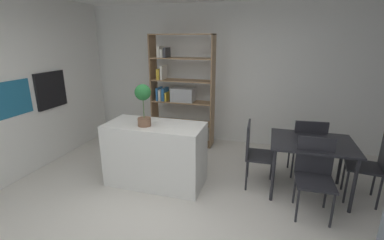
{
  "coord_description": "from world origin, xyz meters",
  "views": [
    {
      "loc": [
        1.07,
        -2.54,
        2.07
      ],
      "look_at": [
        0.11,
        0.69,
        1.03
      ],
      "focal_mm": 25.28,
      "sensor_mm": 36.0,
      "label": 1
    }
  ],
  "objects_px": {
    "dining_chair_near": "(314,170)",
    "dining_chair_window_side": "(374,162)",
    "kitchen_island": "(156,154)",
    "dining_chair_island_side": "(254,149)",
    "open_bookshelf": "(179,89)",
    "dining_table": "(312,147)",
    "potted_plant_on_island": "(143,100)",
    "dining_chair_far": "(308,143)",
    "built_in_oven": "(51,90)"
  },
  "relations": [
    {
      "from": "dining_chair_near",
      "to": "dining_chair_window_side",
      "type": "bearing_deg",
      "value": 28.53
    },
    {
      "from": "kitchen_island",
      "to": "dining_chair_island_side",
      "type": "relative_size",
      "value": 1.49
    },
    {
      "from": "kitchen_island",
      "to": "dining_chair_near",
      "type": "xyz_separation_m",
      "value": [
        2.1,
        -0.08,
        0.09
      ]
    },
    {
      "from": "open_bookshelf",
      "to": "dining_chair_island_side",
      "type": "xyz_separation_m",
      "value": [
        1.56,
        -1.28,
        -0.54
      ]
    },
    {
      "from": "open_bookshelf",
      "to": "dining_chair_window_side",
      "type": "height_order",
      "value": "open_bookshelf"
    },
    {
      "from": "kitchen_island",
      "to": "dining_table",
      "type": "bearing_deg",
      "value": 9.61
    },
    {
      "from": "potted_plant_on_island",
      "to": "dining_chair_near",
      "type": "xyz_separation_m",
      "value": [
        2.21,
        0.03,
        -0.72
      ]
    },
    {
      "from": "potted_plant_on_island",
      "to": "dining_chair_island_side",
      "type": "height_order",
      "value": "potted_plant_on_island"
    },
    {
      "from": "dining_table",
      "to": "dining_chair_window_side",
      "type": "xyz_separation_m",
      "value": [
        0.74,
        -0.01,
        -0.11
      ]
    },
    {
      "from": "potted_plant_on_island",
      "to": "dining_table",
      "type": "height_order",
      "value": "potted_plant_on_island"
    },
    {
      "from": "dining_chair_far",
      "to": "dining_table",
      "type": "bearing_deg",
      "value": 82.85
    },
    {
      "from": "kitchen_island",
      "to": "dining_chair_island_side",
      "type": "height_order",
      "value": "dining_chair_island_side"
    },
    {
      "from": "built_in_oven",
      "to": "dining_chair_near",
      "type": "relative_size",
      "value": 0.66
    },
    {
      "from": "built_in_oven",
      "to": "dining_chair_window_side",
      "type": "distance_m",
      "value": 4.91
    },
    {
      "from": "open_bookshelf",
      "to": "dining_chair_island_side",
      "type": "bearing_deg",
      "value": -39.29
    },
    {
      "from": "potted_plant_on_island",
      "to": "dining_chair_near",
      "type": "height_order",
      "value": "potted_plant_on_island"
    },
    {
      "from": "open_bookshelf",
      "to": "dining_chair_near",
      "type": "bearing_deg",
      "value": -36.55
    },
    {
      "from": "dining_chair_far",
      "to": "potted_plant_on_island",
      "type": "bearing_deg",
      "value": 16.24
    },
    {
      "from": "open_bookshelf",
      "to": "dining_chair_near",
      "type": "xyz_separation_m",
      "value": [
        2.3,
        -1.71,
        -0.55
      ]
    },
    {
      "from": "kitchen_island",
      "to": "potted_plant_on_island",
      "type": "xyz_separation_m",
      "value": [
        -0.1,
        -0.1,
        0.81
      ]
    },
    {
      "from": "dining_chair_island_side",
      "to": "potted_plant_on_island",
      "type": "bearing_deg",
      "value": 105.08
    },
    {
      "from": "dining_chair_far",
      "to": "dining_chair_window_side",
      "type": "distance_m",
      "value": 0.86
    },
    {
      "from": "kitchen_island",
      "to": "open_bookshelf",
      "type": "xyz_separation_m",
      "value": [
        -0.2,
        1.63,
        0.64
      ]
    },
    {
      "from": "potted_plant_on_island",
      "to": "dining_chair_island_side",
      "type": "bearing_deg",
      "value": 17.26
    },
    {
      "from": "built_in_oven",
      "to": "dining_chair_near",
      "type": "height_order",
      "value": "built_in_oven"
    },
    {
      "from": "dining_chair_far",
      "to": "dining_chair_island_side",
      "type": "height_order",
      "value": "dining_chair_island_side"
    },
    {
      "from": "potted_plant_on_island",
      "to": "built_in_oven",
      "type": "bearing_deg",
      "value": 167.58
    },
    {
      "from": "built_in_oven",
      "to": "potted_plant_on_island",
      "type": "height_order",
      "value": "built_in_oven"
    },
    {
      "from": "potted_plant_on_island",
      "to": "dining_chair_near",
      "type": "bearing_deg",
      "value": 0.69
    },
    {
      "from": "built_in_oven",
      "to": "kitchen_island",
      "type": "height_order",
      "value": "built_in_oven"
    },
    {
      "from": "open_bookshelf",
      "to": "dining_chair_window_side",
      "type": "relative_size",
      "value": 2.23
    },
    {
      "from": "built_in_oven",
      "to": "kitchen_island",
      "type": "bearing_deg",
      "value": -8.99
    },
    {
      "from": "dining_chair_window_side",
      "to": "dining_chair_far",
      "type": "bearing_deg",
      "value": -114.6
    },
    {
      "from": "dining_table",
      "to": "dining_chair_island_side",
      "type": "height_order",
      "value": "dining_chair_island_side"
    },
    {
      "from": "potted_plant_on_island",
      "to": "open_bookshelf",
      "type": "height_order",
      "value": "open_bookshelf"
    },
    {
      "from": "open_bookshelf",
      "to": "kitchen_island",
      "type": "bearing_deg",
      "value": -83.12
    },
    {
      "from": "dining_table",
      "to": "dining_chair_window_side",
      "type": "relative_size",
      "value": 1.1
    },
    {
      "from": "built_in_oven",
      "to": "dining_chair_near",
      "type": "xyz_separation_m",
      "value": [
        4.12,
        -0.39,
        -0.69
      ]
    },
    {
      "from": "dining_chair_near",
      "to": "dining_chair_island_side",
      "type": "bearing_deg",
      "value": 149.02
    },
    {
      "from": "dining_table",
      "to": "dining_chair_window_side",
      "type": "height_order",
      "value": "dining_chair_window_side"
    },
    {
      "from": "built_in_oven",
      "to": "dining_table",
      "type": "distance_m",
      "value": 4.16
    },
    {
      "from": "dining_chair_far",
      "to": "dining_chair_window_side",
      "type": "relative_size",
      "value": 0.97
    },
    {
      "from": "dining_table",
      "to": "dining_chair_island_side",
      "type": "relative_size",
      "value": 1.13
    },
    {
      "from": "open_bookshelf",
      "to": "dining_table",
      "type": "relative_size",
      "value": 2.03
    },
    {
      "from": "built_in_oven",
      "to": "open_bookshelf",
      "type": "height_order",
      "value": "open_bookshelf"
    },
    {
      "from": "open_bookshelf",
      "to": "dining_chair_near",
      "type": "relative_size",
      "value": 2.3
    },
    {
      "from": "built_in_oven",
      "to": "dining_chair_window_side",
      "type": "bearing_deg",
      "value": 0.31
    },
    {
      "from": "dining_chair_window_side",
      "to": "dining_chair_island_side",
      "type": "xyz_separation_m",
      "value": [
        -1.49,
        0.01,
        -0.01
      ]
    },
    {
      "from": "dining_table",
      "to": "dining_chair_far",
      "type": "relative_size",
      "value": 1.14
    },
    {
      "from": "built_in_oven",
      "to": "dining_table",
      "type": "bearing_deg",
      "value": 0.53
    }
  ]
}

